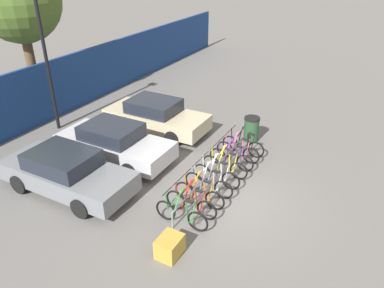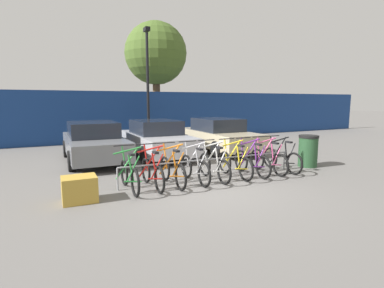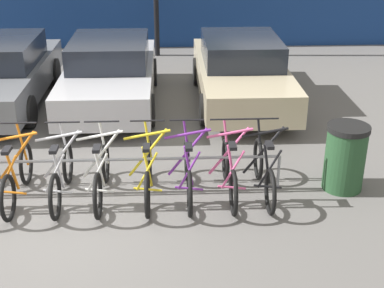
{
  "view_description": "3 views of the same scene",
  "coord_description": "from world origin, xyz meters",
  "px_view_note": "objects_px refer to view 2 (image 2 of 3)",
  "views": [
    {
      "loc": [
        -8.95,
        -3.75,
        7.12
      ],
      "look_at": [
        0.99,
        1.65,
        1.09
      ],
      "focal_mm": 35.0,
      "sensor_mm": 36.0,
      "label": 1
    },
    {
      "loc": [
        -3.39,
        -6.36,
        2.12
      ],
      "look_at": [
        0.92,
        2.54,
        0.71
      ],
      "focal_mm": 28.0,
      "sensor_mm": 36.0,
      "label": 2
    },
    {
      "loc": [
        1.6,
        -6.41,
        4.02
      ],
      "look_at": [
        1.93,
        0.71,
        0.76
      ],
      "focal_mm": 50.0,
      "sensor_mm": 36.0,
      "label": 3
    }
  ],
  "objects_px": {
    "bicycle_purple": "(252,162)",
    "car_beige": "(218,135)",
    "bicycle_black": "(282,159)",
    "car_silver": "(157,139)",
    "bicycle_white": "(214,166)",
    "tree_behind_hoarding": "(156,54)",
    "bicycle_orange": "(172,171)",
    "car_grey": "(94,142)",
    "bicycle_pink": "(268,160)",
    "bicycle_green": "(129,175)",
    "bike_rack": "(212,161)",
    "bicycle_red": "(152,173)",
    "trash_bin": "(308,151)",
    "cargo_crate": "(80,189)",
    "lamp_post": "(148,79)",
    "bicycle_yellow": "(235,164)",
    "bicycle_silver": "(195,168)"
  },
  "relations": [
    {
      "from": "bicycle_black",
      "to": "car_silver",
      "type": "xyz_separation_m",
      "value": [
        -2.61,
        4.05,
        0.31
      ]
    },
    {
      "from": "bicycle_white",
      "to": "tree_behind_hoarding",
      "type": "xyz_separation_m",
      "value": [
        2.14,
        10.77,
        4.56
      ]
    },
    {
      "from": "bicycle_pink",
      "to": "car_silver",
      "type": "distance_m",
      "value": 4.57
    },
    {
      "from": "bicycle_green",
      "to": "bicycle_red",
      "type": "relative_size",
      "value": 1.0
    },
    {
      "from": "bicycle_yellow",
      "to": "trash_bin",
      "type": "relative_size",
      "value": 1.66
    },
    {
      "from": "bicycle_pink",
      "to": "bicycle_purple",
      "type": "bearing_deg",
      "value": -177.01
    },
    {
      "from": "bicycle_pink",
      "to": "car_silver",
      "type": "relative_size",
      "value": 0.39
    },
    {
      "from": "bicycle_white",
      "to": "lamp_post",
      "type": "xyz_separation_m",
      "value": [
        0.71,
        7.97,
        2.84
      ]
    },
    {
      "from": "bicycle_purple",
      "to": "car_beige",
      "type": "distance_m",
      "value": 4.27
    },
    {
      "from": "bicycle_pink",
      "to": "bicycle_silver",
      "type": "bearing_deg",
      "value": -177.01
    },
    {
      "from": "car_grey",
      "to": "car_silver",
      "type": "height_order",
      "value": "same"
    },
    {
      "from": "bicycle_black",
      "to": "cargo_crate",
      "type": "bearing_deg",
      "value": -173.76
    },
    {
      "from": "bicycle_red",
      "to": "bicycle_black",
      "type": "distance_m",
      "value": 4.13
    },
    {
      "from": "bicycle_green",
      "to": "car_grey",
      "type": "bearing_deg",
      "value": 96.76
    },
    {
      "from": "car_silver",
      "to": "cargo_crate",
      "type": "xyz_separation_m",
      "value": [
        -3.24,
        -4.36,
        -0.42
      ]
    },
    {
      "from": "bicycle_green",
      "to": "car_beige",
      "type": "relative_size",
      "value": 0.38
    },
    {
      "from": "bicycle_orange",
      "to": "car_grey",
      "type": "xyz_separation_m",
      "value": [
        -1.34,
        4.12,
        0.31
      ]
    },
    {
      "from": "bicycle_black",
      "to": "bicycle_yellow",
      "type": "bearing_deg",
      "value": -176.84
    },
    {
      "from": "bicycle_yellow",
      "to": "lamp_post",
      "type": "relative_size",
      "value": 0.3
    },
    {
      "from": "cargo_crate",
      "to": "bike_rack",
      "type": "bearing_deg",
      "value": 7.55
    },
    {
      "from": "bicycle_silver",
      "to": "bicycle_white",
      "type": "distance_m",
      "value": 0.58
    },
    {
      "from": "bike_rack",
      "to": "car_silver",
      "type": "distance_m",
      "value": 3.91
    },
    {
      "from": "bicycle_orange",
      "to": "bicycle_yellow",
      "type": "distance_m",
      "value": 1.89
    },
    {
      "from": "bicycle_green",
      "to": "bicycle_red",
      "type": "height_order",
      "value": "same"
    },
    {
      "from": "bicycle_pink",
      "to": "lamp_post",
      "type": "height_order",
      "value": "lamp_post"
    },
    {
      "from": "bicycle_silver",
      "to": "car_beige",
      "type": "xyz_separation_m",
      "value": [
        3.14,
        4.05,
        0.31
      ]
    },
    {
      "from": "bicycle_green",
      "to": "bicycle_purple",
      "type": "height_order",
      "value": "same"
    },
    {
      "from": "bicycle_silver",
      "to": "bicycle_pink",
      "type": "bearing_deg",
      "value": 0.08
    },
    {
      "from": "bike_rack",
      "to": "bicycle_white",
      "type": "height_order",
      "value": "bicycle_white"
    },
    {
      "from": "bicycle_pink",
      "to": "bike_rack",
      "type": "bearing_deg",
      "value": 178.37
    },
    {
      "from": "bicycle_orange",
      "to": "bike_rack",
      "type": "bearing_deg",
      "value": 10.52
    },
    {
      "from": "bicycle_white",
      "to": "bicycle_green",
      "type": "bearing_deg",
      "value": 177.45
    },
    {
      "from": "car_beige",
      "to": "car_silver",
      "type": "bearing_deg",
      "value": -179.85
    },
    {
      "from": "bike_rack",
      "to": "bicycle_green",
      "type": "xyz_separation_m",
      "value": [
        -2.35,
        -0.15,
        -0.12
      ]
    },
    {
      "from": "bicycle_green",
      "to": "bicycle_purple",
      "type": "distance_m",
      "value": 3.58
    },
    {
      "from": "bicycle_pink",
      "to": "bicycle_red",
      "type": "bearing_deg",
      "value": -177.01
    },
    {
      "from": "bicycle_green",
      "to": "bicycle_orange",
      "type": "height_order",
      "value": "same"
    },
    {
      "from": "bicycle_purple",
      "to": "car_grey",
      "type": "relative_size",
      "value": 0.38
    },
    {
      "from": "bicycle_red",
      "to": "cargo_crate",
      "type": "xyz_separation_m",
      "value": [
        -1.72,
        -0.32,
        -0.1
      ]
    },
    {
      "from": "bicycle_silver",
      "to": "bicycle_black",
      "type": "bearing_deg",
      "value": 0.08
    },
    {
      "from": "bicycle_black",
      "to": "car_beige",
      "type": "distance_m",
      "value": 4.07
    },
    {
      "from": "bicycle_purple",
      "to": "bicycle_silver",
      "type": "bearing_deg",
      "value": 177.96
    },
    {
      "from": "trash_bin",
      "to": "cargo_crate",
      "type": "bearing_deg",
      "value": -176.38
    },
    {
      "from": "bicycle_red",
      "to": "car_silver",
      "type": "distance_m",
      "value": 4.33
    },
    {
      "from": "bicycle_white",
      "to": "lamp_post",
      "type": "distance_m",
      "value": 8.5
    },
    {
      "from": "bicycle_green",
      "to": "bicycle_pink",
      "type": "height_order",
      "value": "same"
    },
    {
      "from": "bicycle_pink",
      "to": "trash_bin",
      "type": "height_order",
      "value": "bicycle_pink"
    },
    {
      "from": "bicycle_white",
      "to": "bicycle_yellow",
      "type": "xyz_separation_m",
      "value": [
        0.68,
        0.0,
        0.0
      ]
    },
    {
      "from": "bicycle_orange",
      "to": "bicycle_purple",
      "type": "height_order",
      "value": "same"
    },
    {
      "from": "bicycle_yellow",
      "to": "car_silver",
      "type": "bearing_deg",
      "value": 104.0
    }
  ]
}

